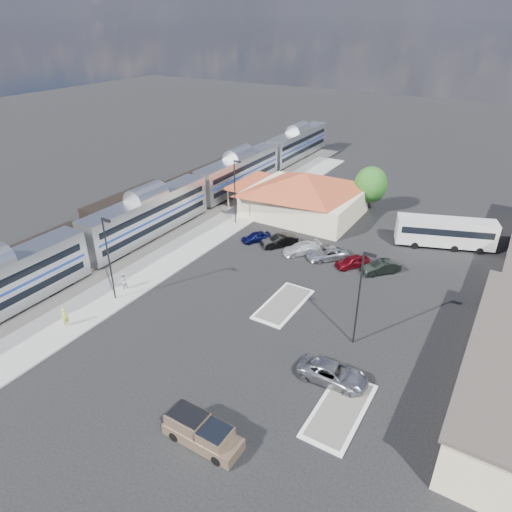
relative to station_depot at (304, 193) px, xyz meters
The scene contains 23 objects.
ground 24.63m from the station_depot, 79.24° to the right, with size 280.00×280.00×0.00m, color black.
railbed 23.14m from the station_depot, 135.78° to the right, with size 16.00×100.00×0.12m, color #4C4944.
platform 19.71m from the station_depot, 112.45° to the right, with size 5.50×92.00×0.18m, color gray.
passenger_train 21.80m from the station_depot, 128.05° to the right, with size 3.00×104.00×5.55m.
freight_cars 24.53m from the station_depot, 142.52° to the right, with size 2.80×46.00×4.00m.
station_depot is the anchor object (origin of this frame).
traffic_island_south 23.80m from the station_depot, 68.74° to the right, with size 3.30×7.50×0.21m.
traffic_island_north 37.12m from the station_depot, 59.88° to the right, with size 3.30×7.50×0.21m.
lamp_plat_s 30.74m from the station_depot, 101.94° to the right, with size 1.08×0.25×9.00m.
lamp_plat_n 10.45m from the station_depot, 128.41° to the right, with size 1.08×0.25×9.00m.
lamp_lot 29.30m from the station_depot, 55.24° to the right, with size 1.08×0.25×9.00m.
tree_depot 9.69m from the station_depot, 38.43° to the left, with size 4.71×4.71×6.63m.
pickup_truck 41.13m from the station_depot, 73.44° to the right, with size 5.56×2.15×1.91m.
suv 34.01m from the station_depot, 60.14° to the right, with size 2.56×5.54×1.54m, color #9A9CA1.
coach_bus 19.44m from the station_depot, ahead, with size 11.70×6.28×3.70m.
person_a 36.30m from the station_depot, 100.89° to the right, with size 0.68×0.45×1.87m, color #C1D342.
person_b 29.16m from the station_depot, 104.06° to the right, with size 0.89×0.69×1.82m, color silver.
parked_car_a 11.50m from the station_depot, 96.16° to the right, with size 1.52×3.77×1.28m, color #0E1147.
parked_car_b 11.29m from the station_depot, 79.58° to the right, with size 1.60×4.58×1.51m, color black.
parked_car_c 12.55m from the station_depot, 65.03° to the right, with size 1.91×4.69×1.36m, color white.
parked_car_d 13.94m from the station_depot, 52.28° to the right, with size 2.28×4.95×1.37m, color #989AA1.
parked_car_e 16.28m from the station_depot, 43.90° to the right, with size 1.61×4.01×1.37m, color maroon.
parked_car_f 18.51m from the station_depot, 36.27° to the right, with size 1.53×4.40×1.45m, color black.
Camera 1 is at (21.20, -31.72, 25.63)m, focal length 32.00 mm.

